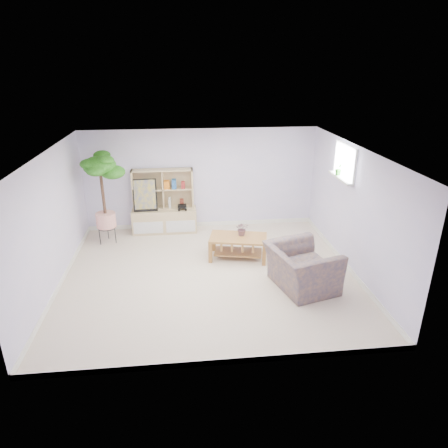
{
  "coord_description": "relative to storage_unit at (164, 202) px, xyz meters",
  "views": [
    {
      "loc": [
        -0.44,
        -6.75,
        3.8
      ],
      "look_at": [
        0.3,
        0.12,
        0.99
      ],
      "focal_mm": 32.0,
      "sensor_mm": 36.0,
      "label": 1
    }
  ],
  "objects": [
    {
      "name": "sill_plant",
      "position": [
        3.57,
        -1.5,
        1.07
      ],
      "size": [
        0.18,
        0.17,
        0.26
      ],
      "primitive_type": "imported",
      "rotation": [
        0.0,
        0.0,
        0.43
      ],
      "color": "#14520E",
      "rests_on": "window_sill"
    },
    {
      "name": "window",
      "position": [
        3.63,
        -1.64,
        1.24
      ],
      "size": [
        0.1,
        0.98,
        0.68
      ],
      "primitive_type": null,
      "color": "#CDE7FF",
      "rests_on": "walls"
    },
    {
      "name": "storage_unit",
      "position": [
        0.0,
        0.0,
        0.0
      ],
      "size": [
        1.51,
        0.51,
        1.51
      ],
      "primitive_type": null,
      "color": "tan",
      "rests_on": "floor"
    },
    {
      "name": "baseboard",
      "position": [
        0.9,
        -2.24,
        -0.71
      ],
      "size": [
        5.5,
        5.0,
        0.1
      ],
      "primitive_type": null,
      "color": "white",
      "rests_on": "floor"
    },
    {
      "name": "armchair",
      "position": [
        2.52,
        -2.86,
        -0.31
      ],
      "size": [
        1.32,
        1.43,
        0.88
      ],
      "primitive_type": "imported",
      "rotation": [
        0.0,
        0.0,
        1.84
      ],
      "color": "navy",
      "rests_on": "floor"
    },
    {
      "name": "floor_tree",
      "position": [
        -1.27,
        -0.5,
        0.27
      ],
      "size": [
        0.99,
        0.99,
        2.06
      ],
      "primitive_type": null,
      "rotation": [
        0.0,
        0.0,
        -0.39
      ],
      "color": "#14520E",
      "rests_on": "floor"
    },
    {
      "name": "coffee_table",
      "position": [
        1.56,
        -1.58,
        -0.52
      ],
      "size": [
        1.27,
        0.87,
        0.48
      ],
      "primitive_type": null,
      "rotation": [
        0.0,
        0.0,
        -0.22
      ],
      "color": "olive",
      "rests_on": "floor"
    },
    {
      "name": "window_sill",
      "position": [
        3.57,
        -1.64,
        0.92
      ],
      "size": [
        0.14,
        1.0,
        0.04
      ],
      "primitive_type": "cube",
      "color": "white",
      "rests_on": "walls"
    },
    {
      "name": "poster",
      "position": [
        -0.41,
        -0.06,
        0.19
      ],
      "size": [
        0.55,
        0.15,
        0.76
      ],
      "primitive_type": null,
      "rotation": [
        0.0,
        0.0,
        0.04
      ],
      "color": "yellow",
      "rests_on": "storage_unit"
    },
    {
      "name": "toy_truck",
      "position": [
        0.43,
        -0.1,
        -0.11
      ],
      "size": [
        0.3,
        0.21,
        0.15
      ],
      "primitive_type": null,
      "rotation": [
        0.0,
        0.0,
        0.04
      ],
      "color": "black",
      "rests_on": "storage_unit"
    },
    {
      "name": "floor",
      "position": [
        0.9,
        -2.24,
        -0.76
      ],
      "size": [
        5.5,
        5.0,
        0.01
      ],
      "primitive_type": "cube",
      "color": "beige",
      "rests_on": "ground"
    },
    {
      "name": "ceiling",
      "position": [
        0.9,
        -2.24,
        1.64
      ],
      "size": [
        5.5,
        5.0,
        0.01
      ],
      "primitive_type": "cube",
      "color": "white",
      "rests_on": "walls"
    },
    {
      "name": "table_plant",
      "position": [
        1.65,
        -1.51,
        -0.14
      ],
      "size": [
        0.27,
        0.23,
        0.29
      ],
      "primitive_type": "imported",
      "rotation": [
        0.0,
        0.0,
        -0.03
      ],
      "color": "#145920",
      "rests_on": "coffee_table"
    },
    {
      "name": "walls",
      "position": [
        0.9,
        -2.24,
        0.44
      ],
      "size": [
        5.51,
        5.01,
        2.4
      ],
      "color": "white",
      "rests_on": "floor"
    }
  ]
}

